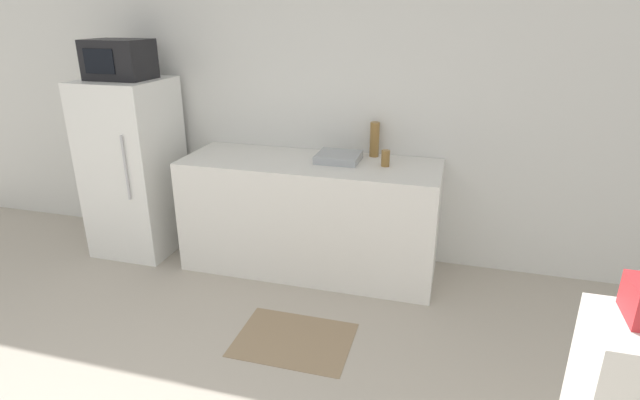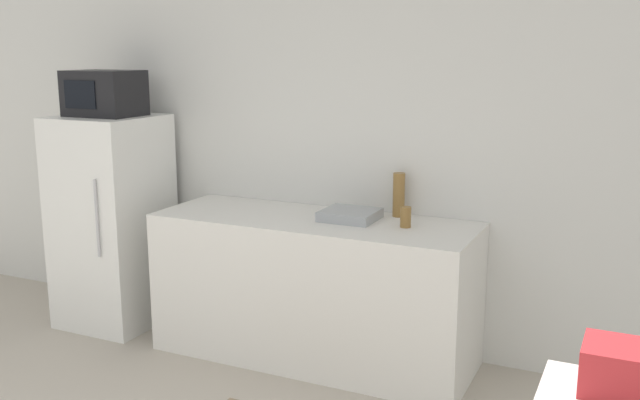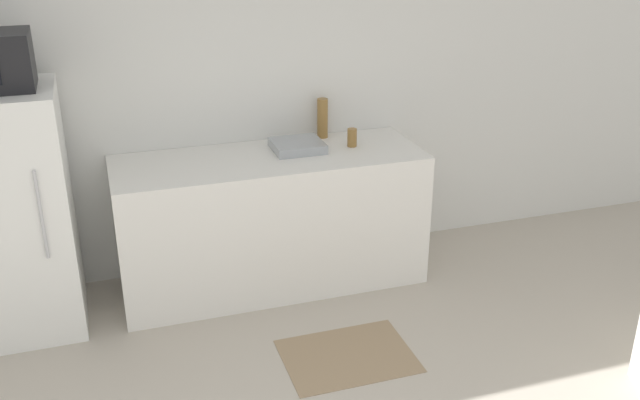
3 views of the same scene
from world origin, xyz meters
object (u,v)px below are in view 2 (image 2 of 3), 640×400
at_px(bottle_tall, 399,195).
at_px(microwave, 104,93).
at_px(basket, 633,371).
at_px(refrigerator, 113,221).
at_px(bottle_short, 406,217).

bearing_deg(bottle_tall, microwave, -170.81).
height_order(bottle_tall, basket, bottle_tall).
xyz_separation_m(refrigerator, bottle_tall, (2.03, 0.33, 0.31)).
height_order(refrigerator, bottle_tall, refrigerator).
relative_size(bottle_tall, basket, 1.00).
xyz_separation_m(bottle_short, basket, (1.29, -1.83, 0.07)).
distance_m(bottle_short, basket, 2.24).
height_order(bottle_tall, bottle_short, bottle_tall).
height_order(bottle_short, basket, basket).
distance_m(refrigerator, basket, 3.89).
bearing_deg(microwave, basket, -26.86).
distance_m(refrigerator, microwave, 0.91).
xyz_separation_m(refrigerator, basket, (3.46, -1.75, 0.30)).
bearing_deg(basket, microwave, 153.14).
bearing_deg(refrigerator, basket, -26.88).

